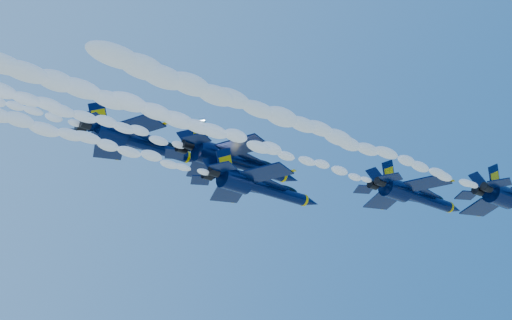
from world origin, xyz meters
TOP-DOWN VIEW (x-y plane):
  - smoke_trail_jet_lead at (-14.27, -13.69)m, footprint 45.82×2.00m
  - jet_second at (7.48, -5.38)m, footprint 15.23×12.50m
  - smoke_trail_jet_second at (-21.94, -5.38)m, footprint 45.82×1.94m
  - jet_third at (-6.79, 5.99)m, footprint 16.84×13.82m
  - smoke_trail_jet_third at (-36.90, 5.99)m, footprint 45.82×2.15m
  - jet_fourth at (-8.16, 8.95)m, footprint 18.02×14.79m
  - jet_fifth at (-18.18, 16.16)m, footprint 17.57×14.42m

SIDE VIEW (x-z plane):
  - smoke_trail_jet_lead at x=-14.27m, z-range 147.94..149.74m
  - smoke_trail_jet_second at x=-21.94m, z-range 149.51..151.26m
  - jet_second at x=7.48m, z-range 148.00..153.66m
  - smoke_trail_jet_third at x=-36.90m, z-range 150.70..152.63m
  - jet_third at x=-6.79m, z-range 149.00..155.25m
  - jet_fourth at x=-8.16m, z-range 152.87..159.56m
  - jet_fifth at x=-18.18m, z-range 155.51..162.04m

